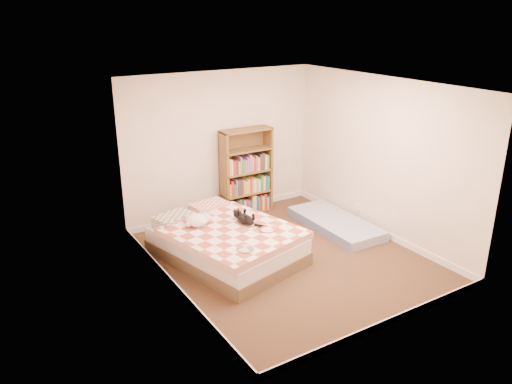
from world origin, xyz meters
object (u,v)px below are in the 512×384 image
bed (225,241)px  floor_mattress (335,223)px  bookshelf (246,183)px  black_cat (244,218)px  white_dog (198,220)px

bed → floor_mattress: bearing=-14.7°
bookshelf → black_cat: bearing=-120.9°
floor_mattress → black_cat: size_ratio=2.60×
floor_mattress → black_cat: (-1.75, -0.01, 0.48)m
bookshelf → floor_mattress: (0.92, -1.37, -0.48)m
black_cat → white_dog: size_ratio=1.44×
bookshelf → white_dog: (-1.46, -1.11, 0.02)m
white_dog → black_cat: bearing=-60.5°
floor_mattress → white_dog: white_dog is taller
bed → black_cat: (0.30, -0.05, 0.31)m
black_cat → white_dog: 0.67m
bookshelf → black_cat: 1.61m
bed → black_cat: size_ratio=3.57×
bookshelf → floor_mattress: 1.72m
bed → floor_mattress: 2.06m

